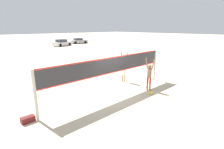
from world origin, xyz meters
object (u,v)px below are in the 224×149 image
player_blocker (124,66)px  parked_car_mid (79,41)px  parked_car_far (62,43)px  gear_bag (28,119)px  player_spiker (149,74)px  volleyball (151,93)px  volleyball_net (112,68)px

player_blocker → parked_car_mid: player_blocker is taller
player_blocker → parked_car_far: player_blocker is taller
parked_car_mid → parked_car_far: parked_car_far is taller
parked_car_far → gear_bag: bearing=-133.9°
player_spiker → parked_car_far: size_ratio=0.47×
player_spiker → volleyball: player_spiker is taller
player_spiker → parked_car_mid: player_spiker is taller
volleyball_net → parked_car_far: (11.45, 27.88, -1.02)m
player_blocker → gear_bag: player_blocker is taller
parked_car_mid → volleyball: bearing=-105.2°
player_blocker → parked_car_far: bearing=161.2°
player_blocker → volleyball: 3.14m
player_spiker → parked_car_mid: (15.07, 31.47, -0.51)m
player_spiker → volleyball: (-0.46, -0.50, -1.00)m
volleyball → parked_car_mid: 35.55m
parked_car_far → parked_car_mid: bearing=9.8°
volleyball_net → player_blocker: bearing=28.2°
parked_car_mid → parked_car_far: bearing=-145.9°
volleyball_net → player_blocker: 2.77m
gear_bag → parked_car_mid: size_ratio=0.12×
volleyball_net → player_blocker: size_ratio=3.99×
volleyball_net → parked_car_far: volleyball_net is taller
volleyball_net → parked_car_far: size_ratio=2.02×
volleyball → parked_car_mid: parked_car_mid is taller
volleyball → parked_car_far: size_ratio=0.05×
volleyball_net → parked_car_far: bearing=67.7°
player_blocker → player_spiker: bearing=-4.5°
parked_car_far → volleyball_net: bearing=-125.8°
player_blocker → gear_bag: 7.38m
volleyball → parked_car_mid: size_ratio=0.05×
gear_bag → parked_car_mid: 37.44m
parked_car_mid → parked_car_far: size_ratio=1.00×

